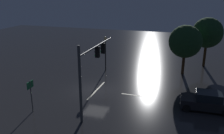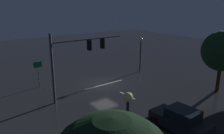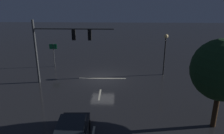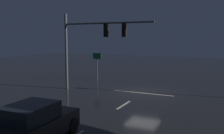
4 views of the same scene
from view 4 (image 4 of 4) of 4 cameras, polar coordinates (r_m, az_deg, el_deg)
name	(u,v)px [view 4 (image 4 of 4)]	position (r m, az deg, el deg)	size (l,w,h in m)	color
ground_plane	(143,93)	(19.82, 7.20, -5.94)	(80.00, 80.00, 0.00)	#232326
traffic_signal_assembly	(92,38)	(19.72, -4.68, 6.62)	(7.69, 0.47, 6.33)	#383A3D
lane_dash_far	(124,105)	(16.18, 2.71, -8.80)	(2.20, 0.16, 0.01)	beige
stop_bar	(142,93)	(19.70, 7.08, -6.01)	(5.00, 0.16, 0.01)	beige
car_approaching	(33,125)	(10.86, -17.85, -12.63)	(2.03, 4.42, 1.70)	black
route_sign	(97,60)	(25.10, -3.48, 1.55)	(0.90, 0.12, 2.87)	#383A3D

